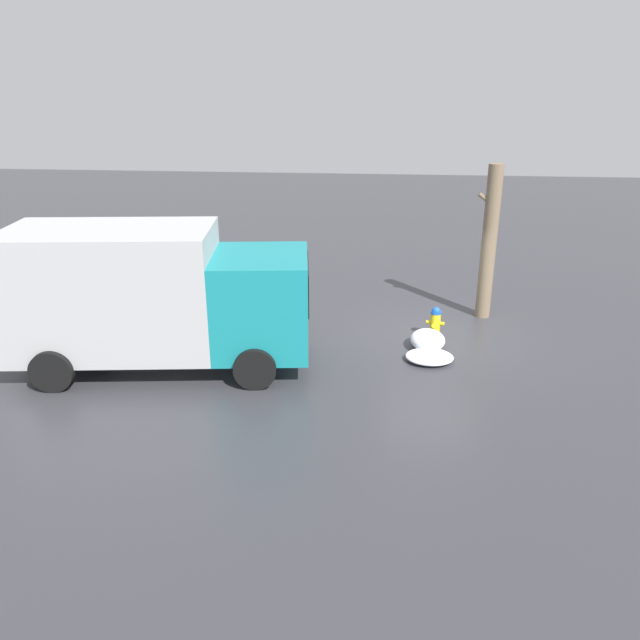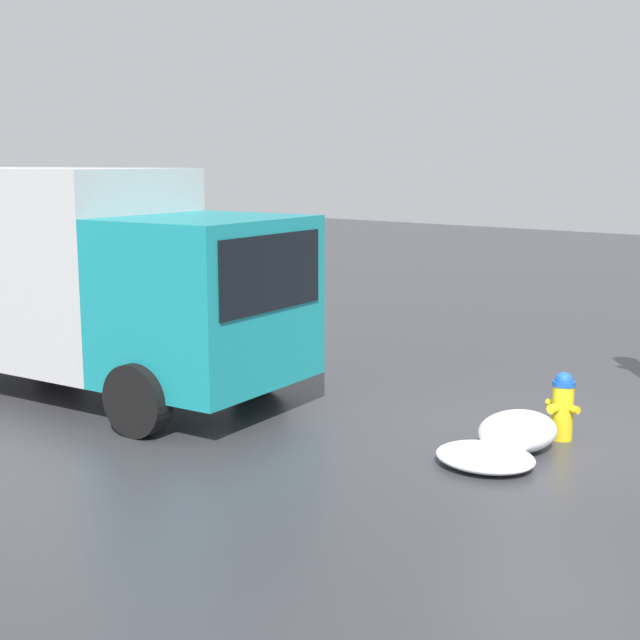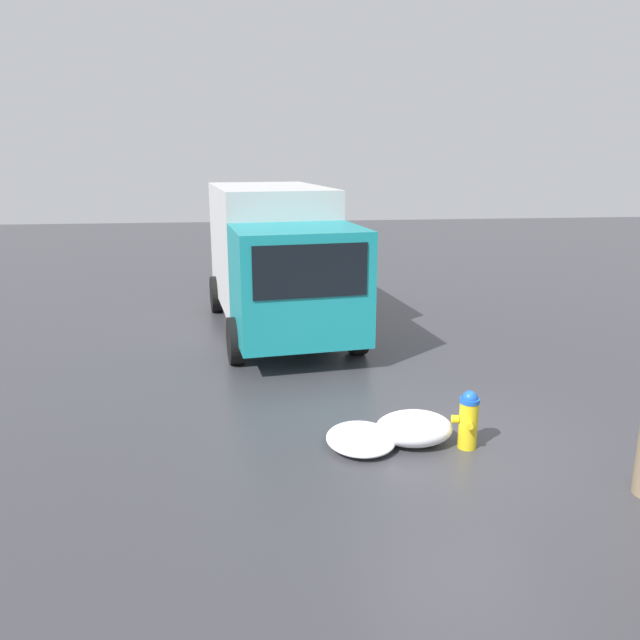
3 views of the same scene
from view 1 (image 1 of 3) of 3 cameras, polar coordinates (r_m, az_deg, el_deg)
ground_plane at (r=16.01m, az=10.40°, el=-1.61°), size 60.00×60.00×0.00m
fire_hydrant at (r=15.86m, az=10.50°, el=-0.21°), size 0.46×0.37×0.82m
tree_trunk at (r=17.19m, az=15.19°, el=6.83°), size 0.60×0.39×4.12m
delivery_truck at (r=14.12m, az=-14.93°, el=2.29°), size 6.67×3.32×3.17m
snow_pile_by_hydrant at (r=14.64m, az=9.97°, el=-3.33°), size 1.11×0.95×0.21m
snow_pile_curbside at (r=15.28m, az=9.81°, el=-1.80°), size 0.83×1.08×0.44m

